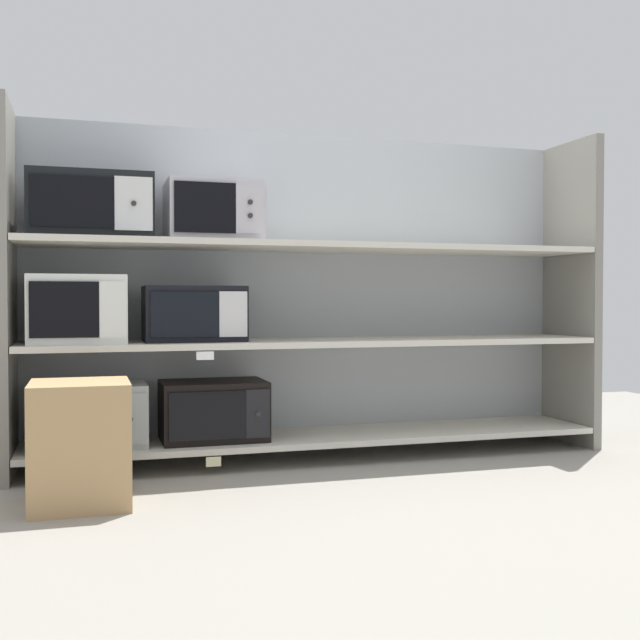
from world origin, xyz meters
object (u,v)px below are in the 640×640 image
(microwave_4, at_px, (91,206))
(microwave_5, at_px, (213,212))
(microwave_1, at_px, (213,410))
(microwave_0, at_px, (89,415))
(microwave_2, at_px, (78,309))
(shipping_carton, at_px, (80,443))
(microwave_3, at_px, (194,314))

(microwave_4, height_order, microwave_5, microwave_4)
(microwave_1, bearing_deg, microwave_0, 180.00)
(microwave_0, distance_m, microwave_2, 0.51)
(shipping_carton, bearing_deg, microwave_5, 43.86)
(microwave_1, height_order, microwave_3, microwave_3)
(microwave_1, xyz_separation_m, shipping_carton, (-0.63, -0.60, -0.02))
(microwave_1, distance_m, shipping_carton, 0.87)
(shipping_carton, bearing_deg, microwave_0, 86.70)
(microwave_1, relative_size, shipping_carton, 1.04)
(microwave_0, distance_m, microwave_1, 0.59)
(microwave_5, bearing_deg, microwave_0, 179.99)
(microwave_0, height_order, microwave_1, microwave_0)
(microwave_2, bearing_deg, shipping_carton, -88.88)
(microwave_2, distance_m, shipping_carton, 0.80)
(microwave_2, height_order, shipping_carton, microwave_2)
(microwave_0, relative_size, microwave_4, 0.94)
(microwave_1, bearing_deg, microwave_5, -152.71)
(microwave_1, xyz_separation_m, microwave_2, (-0.64, 0.00, 0.50))
(microwave_4, distance_m, shipping_carton, 1.18)
(microwave_0, height_order, microwave_2, microwave_2)
(microwave_2, height_order, microwave_3, microwave_2)
(microwave_0, xyz_separation_m, microwave_5, (0.59, -0.00, 0.98))
(microwave_1, xyz_separation_m, microwave_5, (-0.00, -0.00, 0.98))
(microwave_1, xyz_separation_m, microwave_4, (-0.58, 0.00, 0.99))
(microwave_1, height_order, microwave_4, microwave_4)
(microwave_2, xyz_separation_m, microwave_3, (0.55, 0.00, -0.02))
(microwave_1, bearing_deg, shipping_carton, -136.14)
(microwave_1, relative_size, microwave_2, 1.16)
(microwave_1, distance_m, microwave_4, 1.14)
(microwave_0, xyz_separation_m, microwave_1, (0.59, -0.00, -0.00))
(microwave_0, bearing_deg, microwave_1, -0.00)
(microwave_0, bearing_deg, microwave_2, -179.99)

